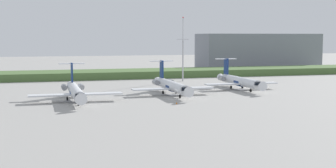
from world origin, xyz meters
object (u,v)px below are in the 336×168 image
at_px(regional_jet_third, 239,81).
at_px(regional_jet_nearest, 75,91).
at_px(antenna_mast, 183,55).
at_px(safety_cone_front_marker, 177,103).
at_px(regional_jet_second, 171,85).

bearing_deg(regional_jet_third, regional_jet_nearest, -164.97).
height_order(regional_jet_nearest, antenna_mast, antenna_mast).
relative_size(regional_jet_nearest, regional_jet_third, 1.00).
bearing_deg(safety_cone_front_marker, regional_jet_third, 42.61).
xyz_separation_m(regional_jet_third, antenna_mast, (-8.89, 29.19, 7.06)).
distance_m(regional_jet_nearest, safety_cone_front_marker, 25.86).
bearing_deg(regional_jet_nearest, safety_cone_front_marker, -27.72).
relative_size(regional_jet_nearest, regional_jet_second, 1.00).
relative_size(regional_jet_third, antenna_mast, 1.34).
bearing_deg(antenna_mast, regional_jet_third, -73.06).
bearing_deg(regional_jet_second, regional_jet_third, 17.06).
bearing_deg(safety_cone_front_marker, regional_jet_nearest, 152.28).
relative_size(antenna_mast, safety_cone_front_marker, 42.02).
height_order(regional_jet_second, antenna_mast, antenna_mast).
bearing_deg(regional_jet_third, antenna_mast, 106.94).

